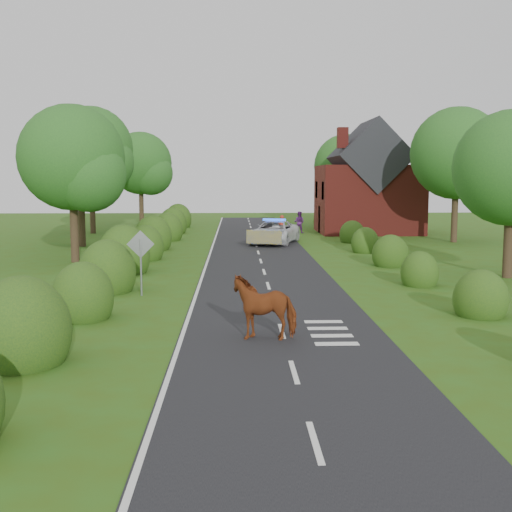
{
  "coord_description": "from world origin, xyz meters",
  "views": [
    {
      "loc": [
        -1.34,
        -22.5,
        4.54
      ],
      "look_at": [
        -0.52,
        3.85,
        1.3
      ],
      "focal_mm": 45.0,
      "sensor_mm": 36.0,
      "label": 1
    }
  ],
  "objects_px": {
    "police_van": "(274,232)",
    "pedestrian_red": "(282,226)",
    "road_sign": "(141,253)",
    "pedestrian_purple": "(299,222)",
    "cow": "(265,311)"
  },
  "relations": [
    {
      "from": "police_van",
      "to": "pedestrian_red",
      "type": "distance_m",
      "value": 4.38
    },
    {
      "from": "road_sign",
      "to": "cow",
      "type": "xyz_separation_m",
      "value": [
        4.46,
        -6.61,
        -0.9
      ]
    },
    {
      "from": "road_sign",
      "to": "pedestrian_red",
      "type": "distance_m",
      "value": 24.72
    },
    {
      "from": "pedestrian_red",
      "to": "road_sign",
      "type": "bearing_deg",
      "value": 66.17
    },
    {
      "from": "road_sign",
      "to": "police_van",
      "type": "height_order",
      "value": "road_sign"
    },
    {
      "from": "pedestrian_purple",
      "to": "road_sign",
      "type": "bearing_deg",
      "value": 97.33
    },
    {
      "from": "cow",
      "to": "pedestrian_purple",
      "type": "distance_m",
      "value": 34.54
    },
    {
      "from": "police_van",
      "to": "road_sign",
      "type": "bearing_deg",
      "value": -91.24
    },
    {
      "from": "cow",
      "to": "pedestrian_purple",
      "type": "relative_size",
      "value": 1.19
    },
    {
      "from": "road_sign",
      "to": "pedestrian_red",
      "type": "relative_size",
      "value": 1.48
    },
    {
      "from": "road_sign",
      "to": "pedestrian_red",
      "type": "height_order",
      "value": "road_sign"
    },
    {
      "from": "police_van",
      "to": "pedestrian_purple",
      "type": "distance_m",
      "value": 8.67
    },
    {
      "from": "road_sign",
      "to": "cow",
      "type": "bearing_deg",
      "value": -55.96
    },
    {
      "from": "road_sign",
      "to": "pedestrian_purple",
      "type": "xyz_separation_m",
      "value": [
        8.82,
        27.65,
        -0.76
      ]
    },
    {
      "from": "cow",
      "to": "pedestrian_red",
      "type": "xyz_separation_m",
      "value": [
        2.64,
        30.28,
        0.11
      ]
    }
  ]
}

